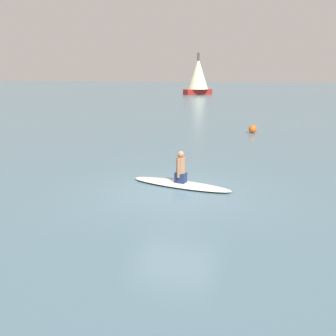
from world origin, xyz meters
TOP-DOWN VIEW (x-y plane):
  - ground_plane at (0.00, 0.00)m, footprint 400.00×400.00m
  - surfboard at (0.57, 0.00)m, footprint 1.19×3.34m
  - person_paddler at (0.57, 0.00)m, footprint 0.43×0.36m
  - sailboat_near_right at (56.53, 13.89)m, footprint 5.34×5.34m
  - buoy_marker at (12.34, -0.89)m, footprint 0.48×0.48m

SIDE VIEW (x-z plane):
  - ground_plane at x=0.00m, z-range 0.00..0.00m
  - surfboard at x=0.57m, z-range 0.00..0.13m
  - buoy_marker at x=12.34m, z-range 0.00..0.48m
  - person_paddler at x=0.57m, z-range 0.08..1.07m
  - sailboat_near_right at x=56.53m, z-range -0.21..7.19m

